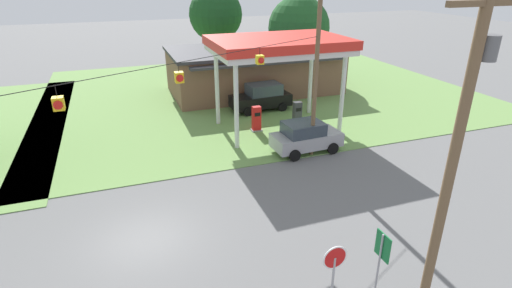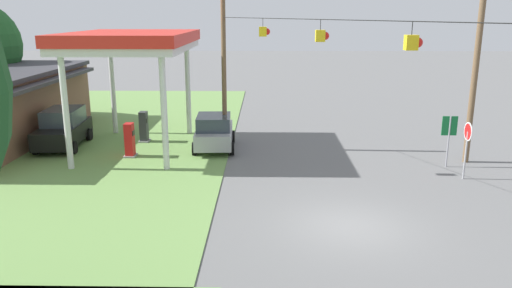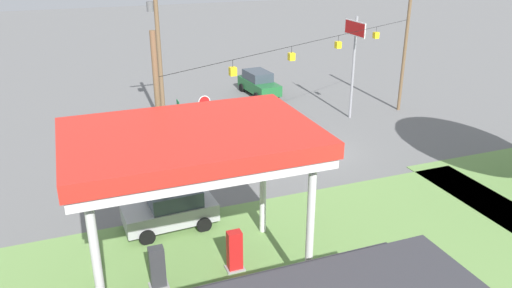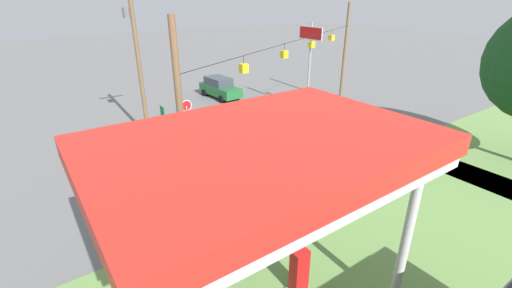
{
  "view_description": "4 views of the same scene",
  "coord_description": "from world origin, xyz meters",
  "px_view_note": "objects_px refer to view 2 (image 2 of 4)",
  "views": [
    {
      "loc": [
        -0.29,
        -13.8,
        9.85
      ],
      "look_at": [
        5.3,
        1.69,
        2.7
      ],
      "focal_mm": 28.0,
      "sensor_mm": 36.0,
      "label": 1
    },
    {
      "loc": [
        -15.58,
        2.88,
        6.97
      ],
      "look_at": [
        3.89,
        3.25,
        1.83
      ],
      "focal_mm": 35.0,
      "sensor_mm": 36.0,
      "label": 2
    },
    {
      "loc": [
        13.19,
        24.99,
        11.87
      ],
      "look_at": [
        4.86,
        3.22,
        2.42
      ],
      "focal_mm": 35.0,
      "sensor_mm": 36.0,
      "label": 3
    },
    {
      "loc": [
        14.27,
        15.81,
        9.21
      ],
      "look_at": [
        4.13,
        1.35,
        1.47
      ],
      "focal_mm": 24.0,
      "sensor_mm": 36.0,
      "label": 4
    }
  ],
  "objects_px": {
    "gas_station_canopy": "(131,43)",
    "fuel_pump_far": "(144,128)",
    "car_at_pumps_front": "(214,132)",
    "stop_sign_roadside": "(467,138)",
    "car_at_pumps_rear": "(63,128)",
    "fuel_pump_near": "(130,141)",
    "utility_pole_main": "(478,44)",
    "route_sign": "(449,131)"
  },
  "relations": [
    {
      "from": "gas_station_canopy",
      "to": "fuel_pump_far",
      "type": "bearing_deg",
      "value": -0.06
    },
    {
      "from": "car_at_pumps_front",
      "to": "stop_sign_roadside",
      "type": "bearing_deg",
      "value": -115.48
    },
    {
      "from": "stop_sign_roadside",
      "to": "car_at_pumps_rear",
      "type": "bearing_deg",
      "value": -104.36
    },
    {
      "from": "car_at_pumps_rear",
      "to": "stop_sign_roadside",
      "type": "relative_size",
      "value": 1.87
    },
    {
      "from": "fuel_pump_near",
      "to": "utility_pole_main",
      "type": "distance_m",
      "value": 17.07
    },
    {
      "from": "fuel_pump_far",
      "to": "utility_pole_main",
      "type": "xyz_separation_m",
      "value": [
        -3.45,
        -16.38,
        4.77
      ]
    },
    {
      "from": "car_at_pumps_front",
      "to": "utility_pole_main",
      "type": "bearing_deg",
      "value": -102.5
    },
    {
      "from": "car_at_pumps_front",
      "to": "route_sign",
      "type": "bearing_deg",
      "value": -107.53
    },
    {
      "from": "fuel_pump_far",
      "to": "stop_sign_roadside",
      "type": "xyz_separation_m",
      "value": [
        -6.05,
        -15.3,
        0.99
      ]
    },
    {
      "from": "fuel_pump_near",
      "to": "route_sign",
      "type": "bearing_deg",
      "value": -94.89
    },
    {
      "from": "route_sign",
      "to": "utility_pole_main",
      "type": "xyz_separation_m",
      "value": [
        0.82,
        -1.21,
        3.88
      ]
    },
    {
      "from": "gas_station_canopy",
      "to": "fuel_pump_near",
      "type": "height_order",
      "value": "gas_station_canopy"
    },
    {
      "from": "fuel_pump_near",
      "to": "fuel_pump_far",
      "type": "bearing_deg",
      "value": 0.0
    },
    {
      "from": "car_at_pumps_front",
      "to": "stop_sign_roadside",
      "type": "distance_m",
      "value": 12.23
    },
    {
      "from": "car_at_pumps_front",
      "to": "utility_pole_main",
      "type": "xyz_separation_m",
      "value": [
        -2.08,
        -12.35,
        4.65
      ]
    },
    {
      "from": "gas_station_canopy",
      "to": "car_at_pumps_front",
      "type": "xyz_separation_m",
      "value": [
        0.11,
        -4.03,
        -4.55
      ]
    },
    {
      "from": "gas_station_canopy",
      "to": "route_sign",
      "type": "height_order",
      "value": "gas_station_canopy"
    },
    {
      "from": "fuel_pump_far",
      "to": "car_at_pumps_front",
      "type": "relative_size",
      "value": 0.42
    },
    {
      "from": "car_at_pumps_rear",
      "to": "stop_sign_roadside",
      "type": "bearing_deg",
      "value": 72.01
    },
    {
      "from": "utility_pole_main",
      "to": "fuel_pump_near",
      "type": "bearing_deg",
      "value": 88.32
    },
    {
      "from": "car_at_pumps_front",
      "to": "utility_pole_main",
      "type": "distance_m",
      "value": 13.35
    },
    {
      "from": "stop_sign_roadside",
      "to": "route_sign",
      "type": "distance_m",
      "value": 1.79
    },
    {
      "from": "fuel_pump_far",
      "to": "car_at_pumps_front",
      "type": "xyz_separation_m",
      "value": [
        -1.37,
        -4.03,
        0.12
      ]
    },
    {
      "from": "fuel_pump_far",
      "to": "utility_pole_main",
      "type": "height_order",
      "value": "utility_pole_main"
    },
    {
      "from": "gas_station_canopy",
      "to": "car_at_pumps_rear",
      "type": "bearing_deg",
      "value": 84.48
    },
    {
      "from": "fuel_pump_near",
      "to": "stop_sign_roadside",
      "type": "height_order",
      "value": "stop_sign_roadside"
    },
    {
      "from": "fuel_pump_near",
      "to": "utility_pole_main",
      "type": "height_order",
      "value": "utility_pole_main"
    },
    {
      "from": "car_at_pumps_front",
      "to": "stop_sign_roadside",
      "type": "height_order",
      "value": "stop_sign_roadside"
    },
    {
      "from": "gas_station_canopy",
      "to": "route_sign",
      "type": "xyz_separation_m",
      "value": [
        -2.78,
        -15.17,
        -3.79
      ]
    },
    {
      "from": "gas_station_canopy",
      "to": "utility_pole_main",
      "type": "relative_size",
      "value": 0.84
    },
    {
      "from": "fuel_pump_far",
      "to": "car_at_pumps_front",
      "type": "height_order",
      "value": "car_at_pumps_front"
    },
    {
      "from": "car_at_pumps_front",
      "to": "car_at_pumps_rear",
      "type": "relative_size",
      "value": 0.89
    },
    {
      "from": "fuel_pump_far",
      "to": "car_at_pumps_rear",
      "type": "distance_m",
      "value": 4.19
    },
    {
      "from": "fuel_pump_far",
      "to": "utility_pole_main",
      "type": "bearing_deg",
      "value": -101.89
    },
    {
      "from": "fuel_pump_near",
      "to": "car_at_pumps_front",
      "type": "relative_size",
      "value": 0.42
    },
    {
      "from": "car_at_pumps_front",
      "to": "utility_pole_main",
      "type": "relative_size",
      "value": 0.41
    },
    {
      "from": "fuel_pump_near",
      "to": "fuel_pump_far",
      "type": "distance_m",
      "value": 2.97
    },
    {
      "from": "gas_station_canopy",
      "to": "fuel_pump_far",
      "type": "relative_size",
      "value": 4.92
    },
    {
      "from": "car_at_pumps_rear",
      "to": "fuel_pump_near",
      "type": "bearing_deg",
      "value": 61.47
    },
    {
      "from": "car_at_pumps_rear",
      "to": "route_sign",
      "type": "distance_m",
      "value": 19.48
    },
    {
      "from": "gas_station_canopy",
      "to": "fuel_pump_far",
      "type": "xyz_separation_m",
      "value": [
        1.48,
        -0.0,
        -4.68
      ]
    },
    {
      "from": "car_at_pumps_front",
      "to": "route_sign",
      "type": "distance_m",
      "value": 11.54
    }
  ]
}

